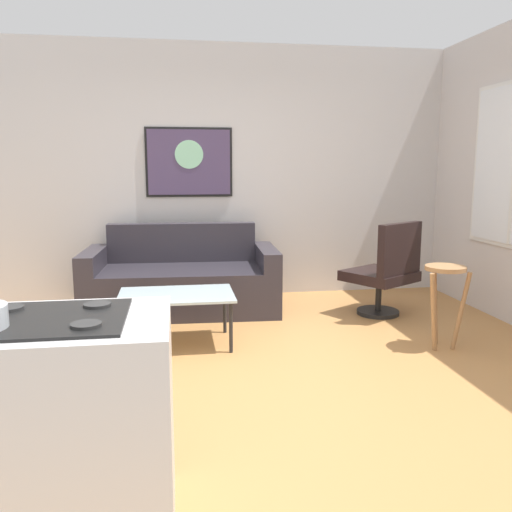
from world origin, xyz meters
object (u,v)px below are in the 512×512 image
at_px(couch, 182,282).
at_px(bar_stool, 445,285).
at_px(wall_painting, 189,162).
at_px(armchair, 386,271).
at_px(coffee_table, 176,298).

height_order(couch, bar_stool, couch).
xyz_separation_m(couch, wall_painting, (0.11, 0.58, 1.22)).
height_order(armchair, bar_stool, armchair).
height_order(couch, coffee_table, couch).
distance_m(armchair, wall_painting, 2.42).
bearing_deg(wall_painting, armchair, -30.61).
bearing_deg(wall_painting, couch, -101.26).
bearing_deg(coffee_table, couch, 86.89).
bearing_deg(armchair, bar_stool, -84.85).
relative_size(couch, bar_stool, 2.89).
bearing_deg(bar_stool, coffee_table, 169.04).
bearing_deg(armchair, coffee_table, -164.59).
xyz_separation_m(couch, armchair, (1.99, -0.53, 0.16)).
relative_size(couch, coffee_table, 2.10).
distance_m(coffee_table, wall_painting, 2.02).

